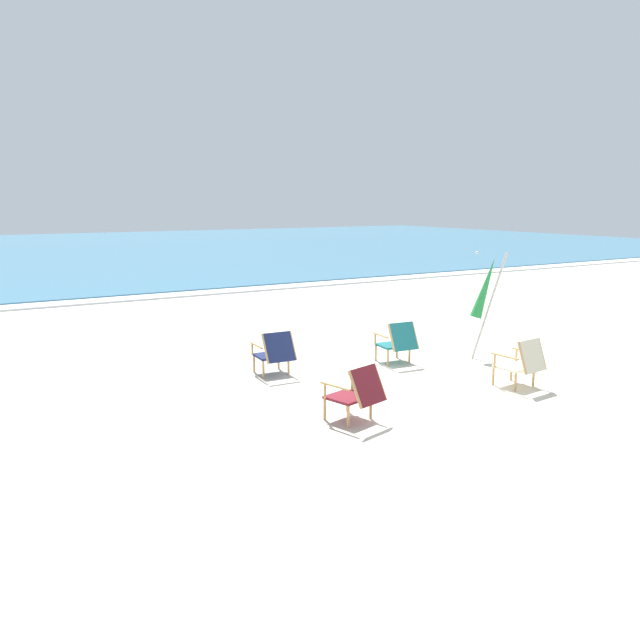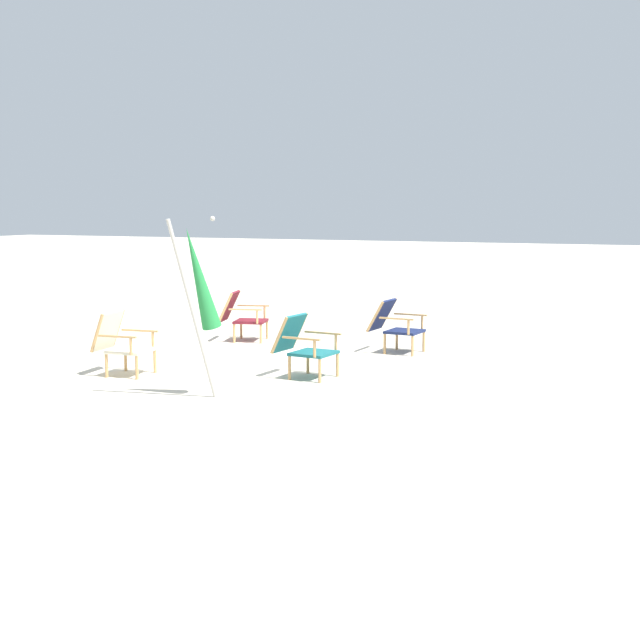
% 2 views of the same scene
% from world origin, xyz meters
% --- Properties ---
extents(ground_plane, '(80.00, 80.00, 0.00)m').
position_xyz_m(ground_plane, '(0.00, 0.00, 0.00)').
color(ground_plane, beige).
extents(sea, '(80.00, 40.00, 0.10)m').
position_xyz_m(sea, '(0.00, 32.02, 0.05)').
color(sea, teal).
rests_on(sea, ground).
extents(surf_band, '(80.00, 1.10, 0.06)m').
position_xyz_m(surf_band, '(0.00, 11.72, 0.03)').
color(surf_band, white).
rests_on(surf_band, ground).
extents(beach_chair_front_right, '(0.75, 0.85, 0.80)m').
position_xyz_m(beach_chair_front_right, '(-1.36, -0.83, 0.43)').
color(beach_chair_front_right, maroon).
rests_on(beach_chair_front_right, ground).
extents(beach_chair_far_center, '(0.64, 0.77, 0.80)m').
position_xyz_m(beach_chair_far_center, '(0.99, 1.37, 0.43)').
color(beach_chair_far_center, '#196066').
rests_on(beach_chair_far_center, ground).
extents(beach_chair_mid_center, '(0.62, 0.78, 0.78)m').
position_xyz_m(beach_chair_mid_center, '(-1.31, 1.79, 0.42)').
color(beach_chair_mid_center, '#19234C').
rests_on(beach_chair_mid_center, ground).
extents(beach_chair_back_right, '(0.65, 0.74, 0.82)m').
position_xyz_m(beach_chair_back_right, '(1.79, -0.84, 0.43)').
color(beach_chair_back_right, beige).
rests_on(beach_chair_back_right, ground).
extents(umbrella_furled_green, '(0.66, 0.42, 2.05)m').
position_xyz_m(umbrella_furled_green, '(2.64, 0.89, 1.34)').
color(umbrella_furled_green, '#B7B2A8').
rests_on(umbrella_furled_green, ground).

